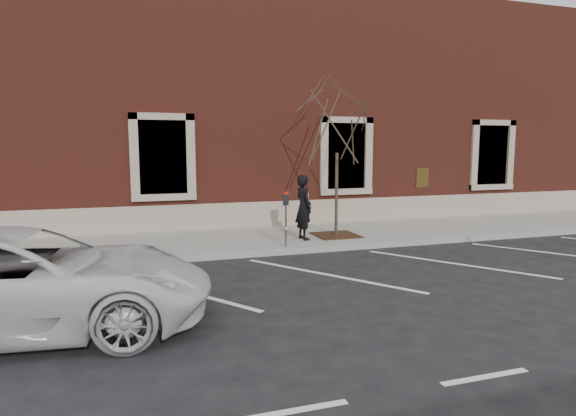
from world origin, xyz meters
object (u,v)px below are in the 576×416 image
object	(u,v)px
sapling	(337,130)
man	(304,207)
parking_meter	(286,209)
white_truck	(20,281)

from	to	relation	value
sapling	man	bearing A→B (deg)	-168.05
man	sapling	bearing A→B (deg)	-84.69
man	parking_meter	size ratio (longest dim) A/B	1.27
parking_meter	white_truck	distance (m)	6.63
sapling	white_truck	bearing A→B (deg)	-145.37
parking_meter	sapling	xyz separation A→B (m)	(1.85, 1.02, 2.05)
man	parking_meter	world-z (taller)	man
man	sapling	xyz separation A→B (m)	(1.08, 0.23, 2.13)
sapling	white_truck	size ratio (longest dim) A/B	0.79
man	parking_meter	xyz separation A→B (m)	(-0.77, -0.79, 0.09)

